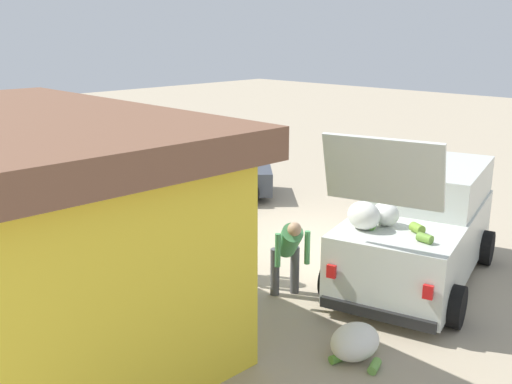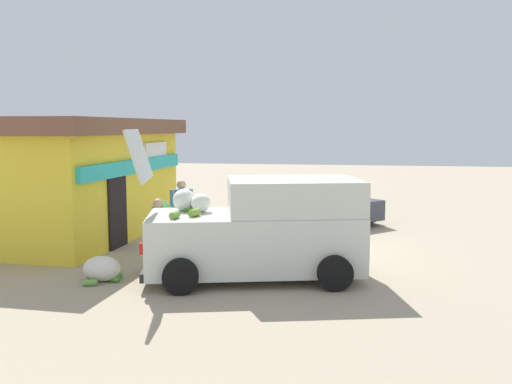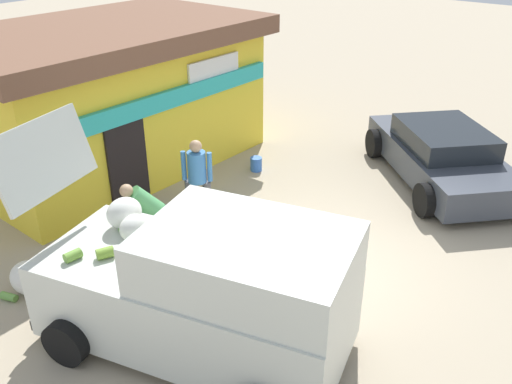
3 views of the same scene
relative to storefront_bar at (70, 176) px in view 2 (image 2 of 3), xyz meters
The scene contains 8 objects.
ground_plane 5.97m from the storefront_bar, 96.09° to the right, with size 60.00×60.00×0.00m, color tan.
storefront_bar is the anchor object (origin of this frame).
delivery_van 6.60m from the storefront_bar, 119.34° to the right, with size 2.95×4.65×2.88m.
parked_sedan 7.34m from the storefront_bar, 59.79° to the right, with size 4.21×4.28×1.22m.
vendor_standing 3.51m from the storefront_bar, 103.81° to the right, with size 0.47×0.50×1.64m.
customer_bending 4.17m from the storefront_bar, 121.98° to the right, with size 0.72×0.68×1.40m.
unloaded_banana_pile 5.04m from the storefront_bar, 145.46° to the right, with size 0.78×0.80×0.48m.
paint_bucket 3.57m from the storefront_bar, 60.39° to the right, with size 0.26×0.26×0.31m, color blue.
Camera 2 is at (-12.95, -1.66, 2.92)m, focal length 38.55 mm.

